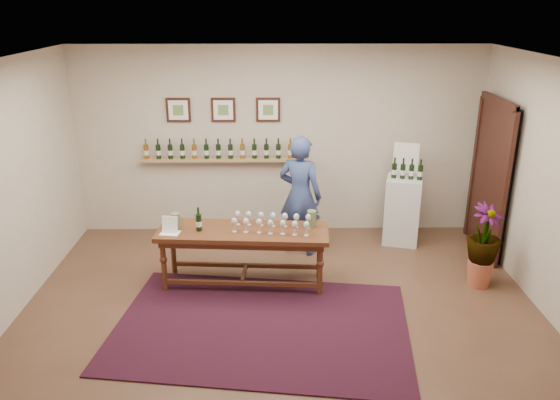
{
  "coord_description": "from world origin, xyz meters",
  "views": [
    {
      "loc": [
        -0.08,
        -5.39,
        3.38
      ],
      "look_at": [
        0.0,
        0.8,
        1.1
      ],
      "focal_mm": 35.0,
      "sensor_mm": 36.0,
      "label": 1
    }
  ],
  "objects_px": {
    "tasting_table": "(243,238)",
    "display_pedestal": "(402,210)",
    "potted_plant": "(483,246)",
    "person": "(300,196)"
  },
  "relations": [
    {
      "from": "tasting_table",
      "to": "potted_plant",
      "type": "height_order",
      "value": "potted_plant"
    },
    {
      "from": "tasting_table",
      "to": "potted_plant",
      "type": "bearing_deg",
      "value": 2.27
    },
    {
      "from": "tasting_table",
      "to": "display_pedestal",
      "type": "bearing_deg",
      "value": 33.17
    },
    {
      "from": "display_pedestal",
      "to": "potted_plant",
      "type": "bearing_deg",
      "value": -62.82
    },
    {
      "from": "tasting_table",
      "to": "display_pedestal",
      "type": "distance_m",
      "value": 2.59
    },
    {
      "from": "tasting_table",
      "to": "person",
      "type": "bearing_deg",
      "value": 55.21
    },
    {
      "from": "potted_plant",
      "to": "tasting_table",
      "type": "bearing_deg",
      "value": 178.44
    },
    {
      "from": "potted_plant",
      "to": "display_pedestal",
      "type": "bearing_deg",
      "value": 117.18
    },
    {
      "from": "tasting_table",
      "to": "display_pedestal",
      "type": "xyz_separation_m",
      "value": [
        2.25,
        1.27,
        -0.14
      ]
    },
    {
      "from": "display_pedestal",
      "to": "person",
      "type": "height_order",
      "value": "person"
    }
  ]
}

